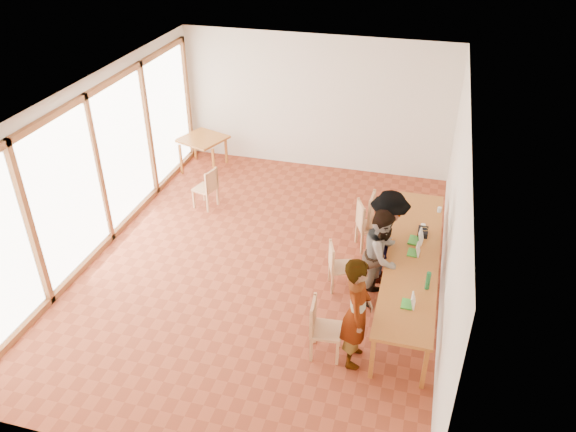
% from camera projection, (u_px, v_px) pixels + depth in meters
% --- Properties ---
extents(ground, '(8.00, 8.00, 0.00)m').
position_uv_depth(ground, '(263.00, 264.00, 9.77)').
color(ground, '#943E23').
rests_on(ground, ground).
extents(wall_back, '(6.00, 0.10, 3.00)m').
position_uv_depth(wall_back, '(316.00, 103.00, 12.28)').
color(wall_back, silver).
rests_on(wall_back, ground).
extents(wall_front, '(6.00, 0.10, 3.00)m').
position_uv_depth(wall_front, '(143.00, 371.00, 5.70)').
color(wall_front, silver).
rests_on(wall_front, ground).
extents(wall_right, '(0.10, 8.00, 3.00)m').
position_uv_depth(wall_right, '(454.00, 213.00, 8.32)').
color(wall_right, silver).
rests_on(wall_right, ground).
extents(window_wall, '(0.10, 8.00, 3.00)m').
position_uv_depth(window_wall, '(97.00, 167.00, 9.64)').
color(window_wall, white).
rests_on(window_wall, ground).
extents(ceiling, '(6.00, 8.00, 0.04)m').
position_uv_depth(ceiling, '(258.00, 97.00, 8.19)').
color(ceiling, white).
rests_on(ceiling, wall_back).
extents(communal_table, '(0.80, 4.00, 0.75)m').
position_uv_depth(communal_table, '(413.00, 257.00, 8.73)').
color(communal_table, '#A35E24').
rests_on(communal_table, ground).
extents(side_table, '(0.90, 0.90, 0.75)m').
position_uv_depth(side_table, '(203.00, 141.00, 12.59)').
color(side_table, '#A35E24').
rests_on(side_table, ground).
extents(chair_near, '(0.46, 0.46, 0.48)m').
position_uv_depth(chair_near, '(320.00, 323.00, 7.68)').
color(chair_near, tan).
rests_on(chair_near, ground).
extents(chair_mid, '(0.49, 0.49, 0.44)m').
position_uv_depth(chair_mid, '(337.00, 262.00, 8.96)').
color(chair_mid, tan).
rests_on(chair_mid, ground).
extents(chair_far, '(0.57, 0.57, 0.49)m').
position_uv_depth(chair_far, '(365.00, 221.00, 9.90)').
color(chair_far, tan).
rests_on(chair_far, ground).
extents(chair_empty, '(0.50, 0.50, 0.55)m').
position_uv_depth(chair_empty, '(377.00, 216.00, 9.92)').
color(chair_empty, tan).
rests_on(chair_empty, ground).
extents(chair_spare, '(0.49, 0.49, 0.46)m').
position_uv_depth(chair_spare, '(208.00, 185.00, 11.14)').
color(chair_spare, tan).
rests_on(chair_spare, ground).
extents(person_near, '(0.45, 0.65, 1.70)m').
position_uv_depth(person_near, '(357.00, 313.00, 7.42)').
color(person_near, gray).
rests_on(person_near, ground).
extents(person_mid, '(0.81, 0.92, 1.59)m').
position_uv_depth(person_mid, '(382.00, 256.00, 8.61)').
color(person_mid, gray).
rests_on(person_mid, ground).
extents(person_far, '(0.70, 1.12, 1.66)m').
position_uv_depth(person_far, '(387.00, 238.00, 8.95)').
color(person_far, gray).
rests_on(person_far, ground).
extents(laptop_near, '(0.19, 0.22, 0.18)m').
position_uv_depth(laptop_near, '(410.00, 302.00, 7.67)').
color(laptop_near, green).
rests_on(laptop_near, communal_table).
extents(laptop_mid, '(0.20, 0.23, 0.18)m').
position_uv_depth(laptop_mid, '(415.00, 251.00, 8.71)').
color(laptop_mid, green).
rests_on(laptop_mid, communal_table).
extents(laptop_far, '(0.25, 0.28, 0.22)m').
position_uv_depth(laptop_far, '(418.00, 239.00, 8.99)').
color(laptop_far, green).
rests_on(laptop_far, communal_table).
extents(yellow_mug, '(0.16, 0.16, 0.10)m').
position_uv_depth(yellow_mug, '(424.00, 231.00, 9.19)').
color(yellow_mug, gold).
rests_on(yellow_mug, communal_table).
extents(green_bottle, '(0.07, 0.07, 0.28)m').
position_uv_depth(green_bottle, '(428.00, 281.00, 7.93)').
color(green_bottle, '#1B6332').
rests_on(green_bottle, communal_table).
extents(clear_glass, '(0.07, 0.07, 0.09)m').
position_uv_depth(clear_glass, '(439.00, 210.00, 9.79)').
color(clear_glass, silver).
rests_on(clear_glass, communal_table).
extents(condiment_cup, '(0.08, 0.08, 0.06)m').
position_uv_depth(condiment_cup, '(423.00, 226.00, 9.37)').
color(condiment_cup, white).
rests_on(condiment_cup, communal_table).
extents(pink_phone, '(0.05, 0.10, 0.01)m').
position_uv_depth(pink_phone, '(422.00, 238.00, 9.10)').
color(pink_phone, '#D3336B').
rests_on(pink_phone, communal_table).
extents(black_pouch, '(0.16, 0.26, 0.09)m').
position_uv_depth(black_pouch, '(423.00, 232.00, 9.18)').
color(black_pouch, black).
rests_on(black_pouch, communal_table).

